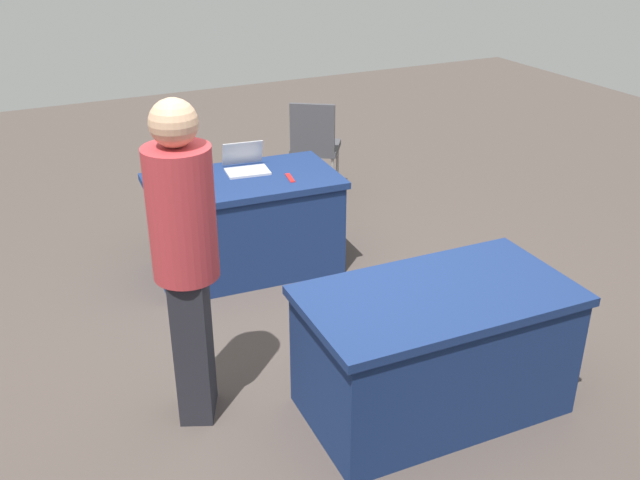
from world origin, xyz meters
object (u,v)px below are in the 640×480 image
table_foreground (245,224)px  laptop_silver (246,166)px  chair_tucked_right (314,142)px  yarn_ball (203,180)px  scissors_red (290,178)px  person_attendee_standing (185,251)px  table_mid_right (434,350)px

table_foreground → laptop_silver: laptop_silver is taller
chair_tucked_right → yarn_ball: bearing=-107.0°
yarn_ball → scissors_red: bearing=167.9°
table_foreground → person_attendee_standing: (0.86, 1.52, 0.64)m
laptop_silver → yarn_ball: (0.39, 0.17, 0.01)m
laptop_silver → scissors_red: laptop_silver is taller
table_mid_right → person_attendee_standing: (1.20, -0.54, 0.64)m
table_foreground → laptop_silver: 0.44m
laptop_silver → yarn_ball: laptop_silver is taller
chair_tucked_right → laptop_silver: (1.06, 0.99, 0.25)m
table_mid_right → scissors_red: scissors_red is taller
table_foreground → laptop_silver: size_ratio=4.17×
table_mid_right → scissors_red: (0.03, -1.90, 0.38)m
person_attendee_standing → chair_tucked_right: bearing=-13.2°
chair_tucked_right → yarn_ball: (1.45, 1.16, 0.26)m
person_attendee_standing → table_mid_right: bearing=-90.2°
chair_tucked_right → person_attendee_standing: person_attendee_standing is taller
chair_tucked_right → yarn_ball: size_ratio=10.02×
yarn_ball → scissors_red: yarn_ball is taller
table_mid_right → person_attendee_standing: size_ratio=0.83×
laptop_silver → table_mid_right: bearing=103.9°
table_foreground → table_mid_right: size_ratio=0.98×
laptop_silver → yarn_ball: bearing=30.1°
table_foreground → scissors_red: bearing=152.8°
chair_tucked_right → scissors_red: chair_tucked_right is taller
table_mid_right → scissors_red: bearing=-89.2°
table_foreground → scissors_red: size_ratio=8.13×
table_foreground → yarn_ball: size_ratio=15.57×
chair_tucked_right → yarn_ball: chair_tucked_right is taller
laptop_silver → person_attendee_standing: bearing=67.5°
table_foreground → table_mid_right: 2.09m
chair_tucked_right → scissors_red: bearing=-88.1°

